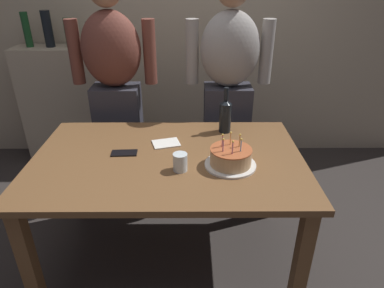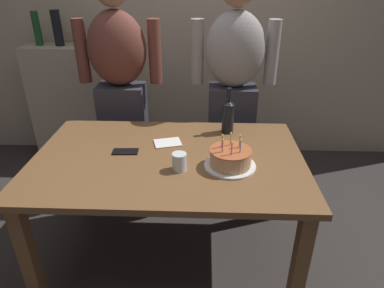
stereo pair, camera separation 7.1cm
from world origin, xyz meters
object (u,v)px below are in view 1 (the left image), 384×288
object	(u,v)px
person_woman_cardigan	(228,92)
cell_phone	(124,153)
birthday_cake	(231,158)
person_man_bearded	(116,92)
napkin_stack	(166,143)
water_glass_near	(180,162)
wine_bottle	(225,115)

from	to	relation	value
person_woman_cardigan	cell_phone	bearing A→B (deg)	46.63
birthday_cake	person_man_bearded	bearing A→B (deg)	132.55
person_man_bearded	birthday_cake	bearing A→B (deg)	132.55
person_man_bearded	person_woman_cardigan	size ratio (longest dim) A/B	1.00
cell_phone	napkin_stack	world-z (taller)	same
napkin_stack	water_glass_near	bearing A→B (deg)	-72.72
person_man_bearded	water_glass_near	bearing A→B (deg)	119.58
birthday_cake	wine_bottle	bearing A→B (deg)	88.86
birthday_cake	water_glass_near	world-z (taller)	birthday_cake
birthday_cake	water_glass_near	size ratio (longest dim) A/B	2.87
birthday_cake	cell_phone	world-z (taller)	birthday_cake
cell_phone	person_man_bearded	xyz separation A→B (m)	(-0.17, 0.69, 0.13)
birthday_cake	napkin_stack	xyz separation A→B (m)	(-0.36, 0.25, -0.04)
cell_phone	person_man_bearded	bearing A→B (deg)	101.08
wine_bottle	cell_phone	distance (m)	0.67
birthday_cake	water_glass_near	distance (m)	0.27
person_woman_cardigan	napkin_stack	bearing A→B (deg)	53.54
wine_bottle	birthday_cake	bearing A→B (deg)	-91.14
water_glass_near	wine_bottle	distance (m)	0.55
water_glass_near	napkin_stack	world-z (taller)	water_glass_near
water_glass_near	napkin_stack	size ratio (longest dim) A/B	0.61
water_glass_near	person_woman_cardigan	xyz separation A→B (m)	(0.33, 0.86, 0.09)
cell_phone	napkin_stack	distance (m)	0.26
birthday_cake	napkin_stack	bearing A→B (deg)	144.46
birthday_cake	person_man_bearded	distance (m)	1.12
napkin_stack	person_woman_cardigan	distance (m)	0.72
water_glass_near	cell_phone	size ratio (longest dim) A/B	0.66
water_glass_near	cell_phone	distance (m)	0.37
person_man_bearded	wine_bottle	bearing A→B (deg)	152.83
wine_bottle	person_woman_cardigan	size ratio (longest dim) A/B	0.18
birthday_cake	person_man_bearded	xyz separation A→B (m)	(-0.75, 0.82, 0.09)
birthday_cake	napkin_stack	size ratio (longest dim) A/B	1.75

